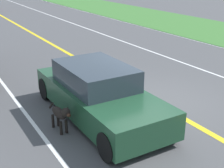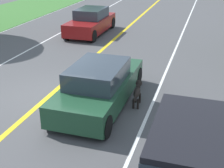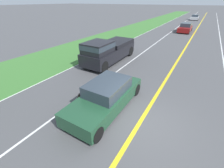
% 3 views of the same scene
% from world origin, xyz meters
% --- Properties ---
extents(ground_plane, '(400.00, 400.00, 0.00)m').
position_xyz_m(ground_plane, '(0.00, 0.00, 0.00)').
color(ground_plane, '#4C4C4F').
extents(centre_divider_line, '(0.18, 160.00, 0.01)m').
position_xyz_m(centre_divider_line, '(0.00, 0.00, 0.00)').
color(centre_divider_line, yellow).
rests_on(centre_divider_line, ground).
extents(lane_dash_same_dir, '(0.10, 160.00, 0.01)m').
position_xyz_m(lane_dash_same_dir, '(3.50, 0.00, 0.00)').
color(lane_dash_same_dir, white).
rests_on(lane_dash_same_dir, ground).
extents(ego_car, '(1.82, 4.58, 1.39)m').
position_xyz_m(ego_car, '(1.85, -0.07, 0.65)').
color(ego_car, '#1E472D').
rests_on(ego_car, ground).
extents(dog, '(0.27, 1.10, 0.75)m').
position_xyz_m(dog, '(3.03, 0.23, 0.47)').
color(dog, black).
rests_on(dog, ground).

